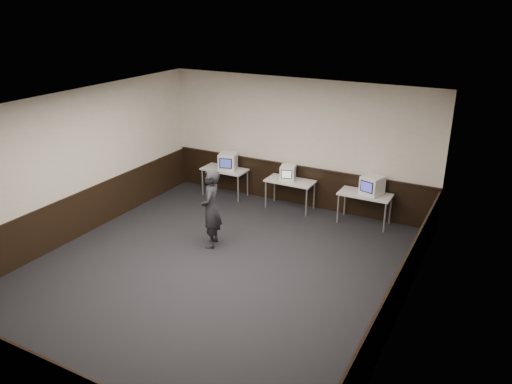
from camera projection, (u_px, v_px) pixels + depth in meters
floor at (212, 273)px, 9.63m from camera, size 8.00×8.00×0.00m
ceiling at (206, 109)px, 8.47m from camera, size 8.00×8.00×0.00m
back_wall at (298, 143)px, 12.33m from camera, size 7.00×0.00×7.00m
front_wall at (20, 310)px, 5.76m from camera, size 7.00×0.00×7.00m
left_wall at (71, 167)px, 10.58m from camera, size 0.00×8.00×8.00m
right_wall at (404, 237)px, 7.51m from camera, size 0.00×8.00×8.00m
wainscot_back at (296, 185)px, 12.72m from camera, size 6.98×0.04×1.00m
wainscot_front at (36, 384)px, 6.18m from camera, size 6.98×0.04×1.00m
wainscot_left at (78, 215)px, 10.98m from camera, size 0.04×7.98×1.00m
wainscot_right at (395, 299)px, 7.92m from camera, size 0.04×7.98×1.00m
wainscot_rail at (296, 166)px, 12.51m from camera, size 6.98×0.06×0.04m
desk_left at (225, 171)px, 13.17m from camera, size 1.20×0.60×0.75m
desk_center at (290, 183)px, 12.34m from camera, size 1.20×0.60×0.75m
desk_right at (365, 196)px, 11.51m from camera, size 1.20×0.60×0.75m
emac_left at (228, 161)px, 13.00m from camera, size 0.56×0.58×0.44m
emac_center at (288, 173)px, 12.31m from camera, size 0.44×0.45×0.36m
emac_right at (372, 185)px, 11.37m from camera, size 0.55×0.57×0.44m
person at (211, 209)px, 10.42m from camera, size 0.60×0.72×1.70m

